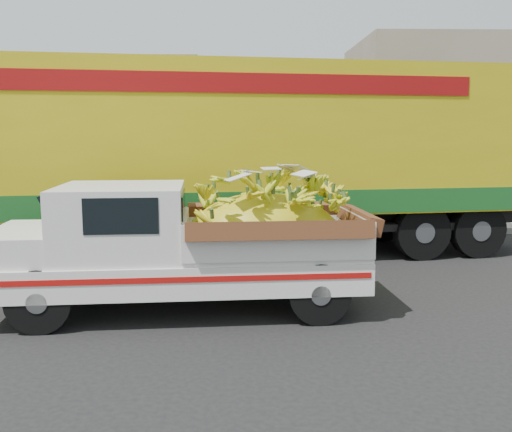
{
  "coord_description": "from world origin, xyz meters",
  "views": [
    {
      "loc": [
        2.41,
        -8.33,
        2.47
      ],
      "look_at": [
        2.63,
        0.19,
        1.23
      ],
      "focal_mm": 40.0,
      "sensor_mm": 36.0,
      "label": 1
    }
  ],
  "objects": [
    {
      "name": "ground",
      "position": [
        0.0,
        0.0,
        0.0
      ],
      "size": [
        100.0,
        100.0,
        0.0
      ],
      "primitive_type": "plane",
      "color": "black",
      "rests_on": "ground"
    },
    {
      "name": "curb",
      "position": [
        0.0,
        5.57,
        0.07
      ],
      "size": [
        60.0,
        0.25,
        0.15
      ],
      "primitive_type": "cube",
      "color": "gray",
      "rests_on": "ground"
    },
    {
      "name": "sidewalk",
      "position": [
        0.0,
        7.67,
        0.07
      ],
      "size": [
        60.0,
        4.0,
        0.14
      ],
      "primitive_type": "cube",
      "color": "gray",
      "rests_on": "ground"
    },
    {
      "name": "pickup_truck",
      "position": [
        1.94,
        -0.48,
        0.95
      ],
      "size": [
        5.17,
        2.21,
        1.77
      ],
      "rotation": [
        0.0,
        0.0,
        0.07
      ],
      "color": "black",
      "rests_on": "ground"
    },
    {
      "name": "semi_trailer",
      "position": [
        2.38,
        3.13,
        2.12
      ],
      "size": [
        12.06,
        4.26,
        3.8
      ],
      "rotation": [
        0.0,
        0.0,
        0.15
      ],
      "color": "black",
      "rests_on": "ground"
    }
  ]
}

